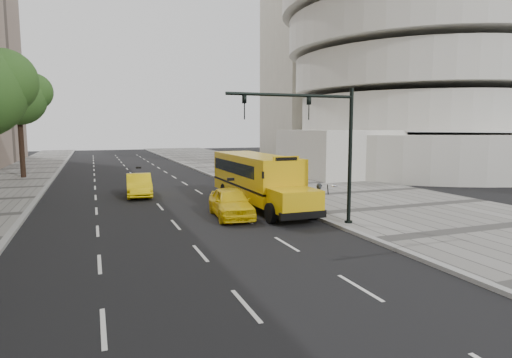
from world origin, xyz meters
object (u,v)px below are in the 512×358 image
object	(u,v)px
taxi_far	(139,185)
traffic_signal	(324,139)
tree_c	(20,98)
pedestrian	(319,199)
taxi_near	(231,203)
school_bus	(256,176)

from	to	relation	value
taxi_far	traffic_signal	xyz separation A→B (m)	(6.90, -12.71, 3.34)
tree_c	pedestrian	bearing A→B (deg)	-55.98
traffic_signal	pedestrian	bearing A→B (deg)	64.28
taxi_near	taxi_far	bearing A→B (deg)	117.94
school_bus	taxi_near	bearing A→B (deg)	-131.40
school_bus	tree_c	bearing A→B (deg)	126.91
tree_c	pedestrian	distance (m)	30.26
taxi_far	tree_c	bearing A→B (deg)	126.04
tree_c	taxi_near	size ratio (longest dim) A/B	2.14
tree_c	pedestrian	size ratio (longest dim) A/B	5.83
school_bus	traffic_signal	world-z (taller)	traffic_signal
school_bus	taxi_near	size ratio (longest dim) A/B	2.56
taxi_near	pedestrian	xyz separation A→B (m)	(4.15, -1.85, 0.21)
taxi_far	pedestrian	world-z (taller)	pedestrian
tree_c	taxi_near	bearing A→B (deg)	-61.32
school_bus	taxi_far	size ratio (longest dim) A/B	2.53
tree_c	taxi_far	size ratio (longest dim) A/B	2.11
taxi_near	traffic_signal	xyz separation A→B (m)	(3.19, -3.84, 3.32)
taxi_near	taxi_far	size ratio (longest dim) A/B	0.99
taxi_near	pedestrian	size ratio (longest dim) A/B	2.73
school_bus	traffic_signal	size ratio (longest dim) A/B	1.81
taxi_near	taxi_far	distance (m)	9.62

